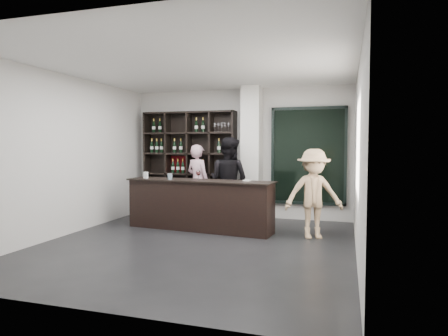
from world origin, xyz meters
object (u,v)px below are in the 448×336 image
(wine_shelf, at_px, (189,164))
(taster_pink, at_px, (198,182))
(taster_black, at_px, (229,181))
(customer, at_px, (314,194))
(tasting_counter, at_px, (199,205))

(wine_shelf, height_order, taster_pink, wine_shelf)
(taster_pink, relative_size, taster_black, 0.92)
(taster_black, bearing_deg, customer, 171.43)
(taster_pink, bearing_deg, tasting_counter, 134.76)
(taster_black, bearing_deg, wine_shelf, -16.04)
(taster_black, bearing_deg, taster_pink, -9.92)
(wine_shelf, height_order, tasting_counter, wine_shelf)
(wine_shelf, relative_size, customer, 1.53)
(wine_shelf, height_order, taster_black, wine_shelf)
(wine_shelf, bearing_deg, customer, -27.18)
(taster_pink, xyz_separation_m, customer, (2.62, -1.19, -0.04))
(wine_shelf, relative_size, taster_pink, 1.46)
(taster_black, height_order, customer, taster_black)
(tasting_counter, distance_m, customer, 2.17)
(taster_pink, bearing_deg, customer, 178.05)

